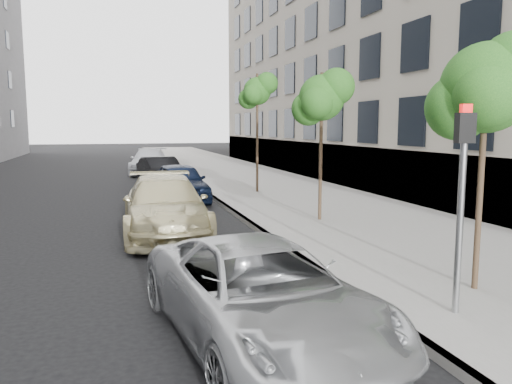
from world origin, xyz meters
name	(u,v)px	position (x,y,z in m)	size (l,w,h in m)	color
ground	(339,361)	(0.00, 0.00, 0.00)	(160.00, 160.00, 0.00)	black
sidewalk	(231,172)	(4.30, 24.00, 0.07)	(6.40, 72.00, 0.14)	gray
curb	(179,174)	(1.18, 24.00, 0.07)	(0.15, 72.00, 0.14)	#9E9B93
tree_near	(488,87)	(3.23, 1.50, 3.45)	(1.77, 1.57, 4.18)	#38281C
tree_mid	(323,98)	(3.23, 8.00, 3.64)	(1.66, 1.46, 4.32)	#38281C
tree_far	(258,92)	(3.23, 14.50, 4.24)	(1.52, 1.32, 4.86)	#38281C
signal_pole	(462,184)	(2.17, 0.66, 2.03)	(0.27, 0.23, 3.00)	#939699
minivan	(261,295)	(-0.77, 0.76, 0.66)	(2.19, 4.76, 1.32)	#BABDBF
suv	(165,206)	(-1.27, 7.88, 0.76)	(2.12, 5.23, 1.52)	#C8BE8F
sedan_blue	(180,182)	(-0.10, 13.65, 0.73)	(1.72, 4.27, 1.45)	black
sedan_black	(161,172)	(-0.35, 18.70, 0.69)	(1.47, 4.21, 1.39)	black
sedan_rear	(150,161)	(-0.39, 25.15, 0.75)	(2.09, 5.15, 1.49)	#B1B3BA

